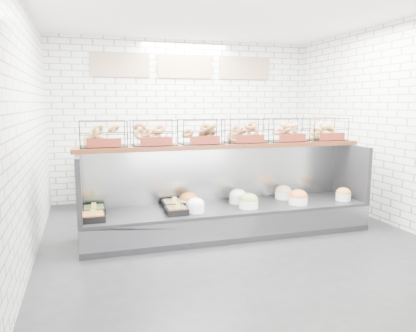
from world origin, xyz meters
name	(u,v)px	position (x,y,z in m)	size (l,w,h in m)	color
ground	(235,240)	(0.00, 0.00, 0.00)	(5.50, 5.50, 0.00)	black
room_shell	(222,86)	(0.00, 0.60, 2.06)	(5.02, 5.51, 3.01)	silver
display_case	(227,210)	(0.00, 0.34, 0.33)	(4.00, 0.90, 1.20)	black
bagel_shelf	(223,134)	(0.00, 0.52, 1.39)	(4.10, 0.50, 0.40)	#421D0E
prep_counter	(190,175)	(-0.01, 2.43, 0.47)	(4.00, 0.60, 1.20)	#93969B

